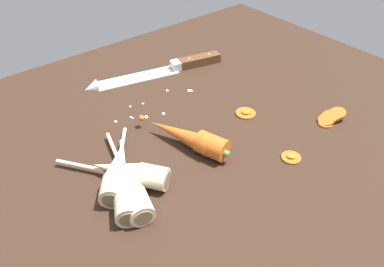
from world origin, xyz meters
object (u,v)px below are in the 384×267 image
(parsnip_mid_right, at_px, (126,189))
(carrot_slice_stray_near, at_px, (246,113))
(whole_carrot, at_px, (189,138))
(carrot_slice_stack, at_px, (331,118))
(carrot_slice_stray_mid, at_px, (291,157))
(parsnip_back, at_px, (129,185))
(chefs_knife, at_px, (154,72))
(parsnip_mid_left, at_px, (129,172))
(parsnip_front, at_px, (116,172))

(parsnip_mid_right, xyz_separation_m, carrot_slice_stray_near, (0.32, 0.04, -0.02))
(whole_carrot, distance_m, parsnip_mid_right, 0.16)
(carrot_slice_stack, distance_m, carrot_slice_stray_mid, 0.15)
(carrot_slice_stray_near, bearing_deg, parsnip_back, -172.79)
(chefs_knife, height_order, parsnip_mid_left, parsnip_mid_left)
(parsnip_back, bearing_deg, carrot_slice_stack, -11.76)
(parsnip_front, distance_m, carrot_slice_stray_mid, 0.31)
(carrot_slice_stray_mid, bearing_deg, carrot_slice_stray_near, 76.78)
(parsnip_mid_left, bearing_deg, parsnip_front, 142.23)
(whole_carrot, height_order, carrot_slice_stray_near, whole_carrot)
(parsnip_mid_left, height_order, parsnip_mid_right, same)
(carrot_slice_stray_near, bearing_deg, chefs_knife, 102.04)
(parsnip_mid_left, bearing_deg, carrot_slice_stray_mid, -27.91)
(whole_carrot, distance_m, parsnip_mid_left, 0.13)
(whole_carrot, bearing_deg, carrot_slice_stray_mid, -49.10)
(whole_carrot, relative_size, carrot_slice_stray_mid, 5.54)
(carrot_slice_stack, xyz_separation_m, carrot_slice_stray_mid, (-0.15, -0.02, -0.00))
(chefs_knife, xyz_separation_m, carrot_slice_stray_near, (0.06, -0.26, -0.00))
(whole_carrot, relative_size, parsnip_back, 0.87)
(whole_carrot, relative_size, parsnip_mid_left, 1.09)
(parsnip_mid_left, bearing_deg, whole_carrot, 2.99)
(parsnip_back, distance_m, carrot_slice_stray_mid, 0.29)
(carrot_slice_stack, bearing_deg, chefs_knife, 113.94)
(parsnip_back, height_order, carrot_slice_stack, parsnip_back)
(whole_carrot, bearing_deg, carrot_slice_stray_near, 2.70)
(chefs_knife, height_order, parsnip_front, parsnip_front)
(parsnip_mid_left, relative_size, parsnip_back, 0.80)
(chefs_knife, bearing_deg, parsnip_mid_left, -130.89)
(chefs_knife, distance_m, parsnip_mid_left, 0.36)
(chefs_knife, distance_m, parsnip_back, 0.39)
(parsnip_mid_left, height_order, carrot_slice_stray_mid, parsnip_mid_left)
(parsnip_front, xyz_separation_m, carrot_slice_stray_near, (0.31, 0.00, -0.02))
(parsnip_mid_right, relative_size, parsnip_back, 0.82)
(carrot_slice_stray_mid, bearing_deg, parsnip_mid_right, 159.04)
(parsnip_back, relative_size, carrot_slice_stray_mid, 6.36)
(carrot_slice_stray_near, bearing_deg, carrot_slice_stray_mid, -103.22)
(whole_carrot, xyz_separation_m, parsnip_mid_left, (-0.13, -0.01, -0.00))
(carrot_slice_stray_near, height_order, carrot_slice_stray_mid, same)
(carrot_slice_stack, distance_m, carrot_slice_stray_near, 0.17)
(parsnip_mid_left, height_order, parsnip_back, same)
(parsnip_front, height_order, parsnip_mid_left, same)
(parsnip_mid_right, height_order, carrot_slice_stray_near, parsnip_mid_right)
(chefs_knife, height_order, carrot_slice_stray_near, chefs_knife)
(parsnip_front, bearing_deg, chefs_knife, 45.57)
(whole_carrot, bearing_deg, parsnip_back, -168.03)
(whole_carrot, xyz_separation_m, carrot_slice_stray_near, (0.16, 0.01, -0.02))
(parsnip_front, xyz_separation_m, carrot_slice_stray_mid, (0.27, -0.15, -0.02))
(parsnip_mid_right, relative_size, carrot_slice_stray_near, 4.42)
(chefs_knife, xyz_separation_m, parsnip_mid_left, (-0.24, -0.27, 0.01))
(parsnip_mid_left, bearing_deg, chefs_knife, 49.11)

